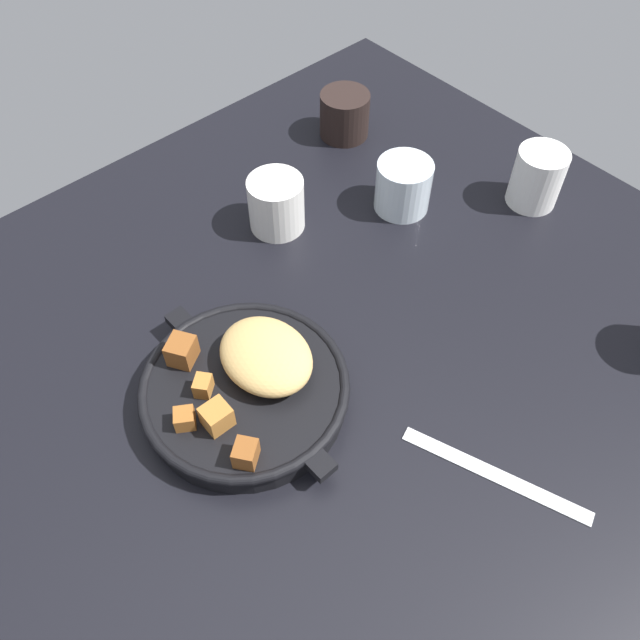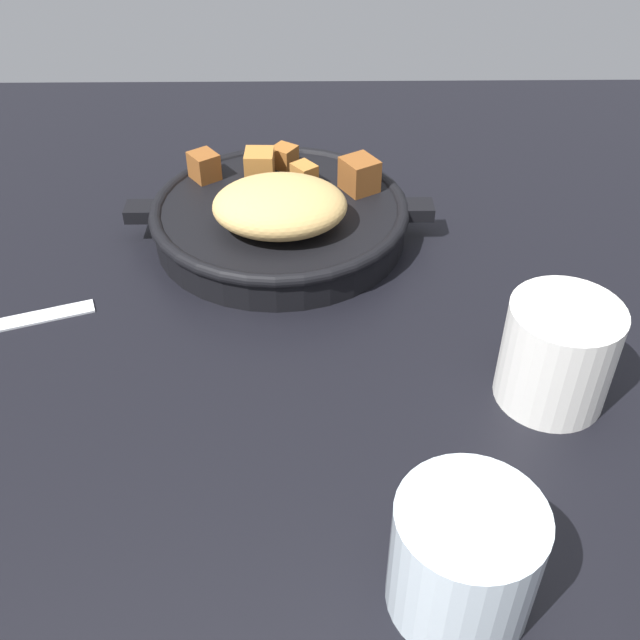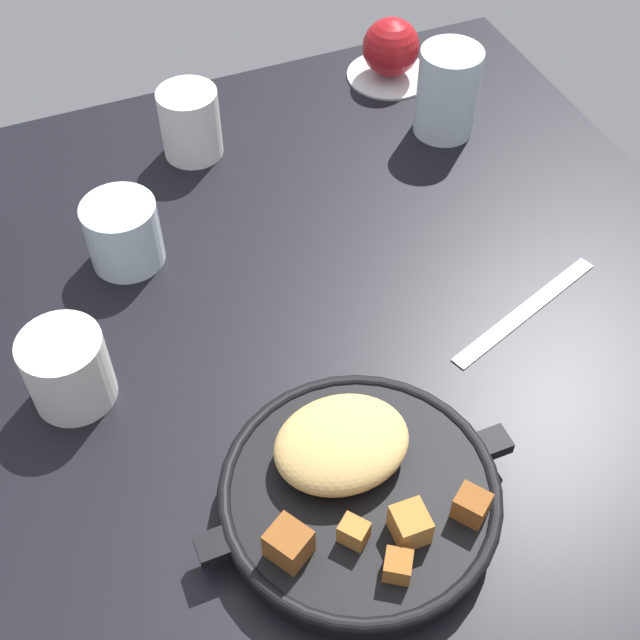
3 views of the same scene
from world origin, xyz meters
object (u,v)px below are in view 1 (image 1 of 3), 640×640
butter_knife (495,475)px  cast_iron_skillet (247,386)px  ceramic_mug_white (276,204)px  water_glass_short (403,186)px  white_creamer_pitcher (537,177)px  coffee_mug_dark (345,115)px

butter_knife → cast_iron_skillet: bearing=-171.3°
butter_knife → ceramic_mug_white: size_ratio=2.69×
water_glass_short → butter_knife: bearing=-32.8°
cast_iron_skillet → butter_knife: bearing=28.2°
cast_iron_skillet → ceramic_mug_white: size_ratio=3.62×
butter_knife → white_creamer_pitcher: 44.05cm
cast_iron_skillet → white_creamer_pitcher: size_ratio=3.29×
butter_knife → ceramic_mug_white: (-43.72, 7.09, 3.61)cm
coffee_mug_dark → white_creamer_pitcher: 30.52cm
butter_knife → ceramic_mug_white: bearing=151.2°
white_creamer_pitcher → coffee_mug_dark: bearing=-162.6°
water_glass_short → ceramic_mug_white: bearing=-119.6°
butter_knife → coffee_mug_dark: (-52.51, 28.00, 3.29)cm
coffee_mug_dark → ceramic_mug_white: 22.69cm
ceramic_mug_white → white_creamer_pitcher: (20.32, 30.02, 0.37)cm
water_glass_short → white_creamer_pitcher: bearing=51.6°
cast_iron_skillet → coffee_mug_dark: size_ratio=3.60×
butter_knife → coffee_mug_dark: size_ratio=2.68×
butter_knife → water_glass_short: size_ratio=2.64×
white_creamer_pitcher → water_glass_short: bearing=-128.4°
ceramic_mug_white → water_glass_short: bearing=60.4°
cast_iron_skillet → ceramic_mug_white: ceramic_mug_white is taller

